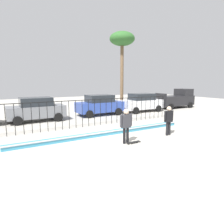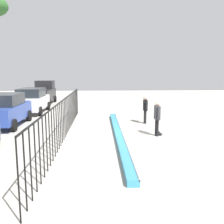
{
  "view_description": "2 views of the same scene",
  "coord_description": "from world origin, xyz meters",
  "px_view_note": "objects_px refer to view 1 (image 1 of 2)",
  "views": [
    {
      "loc": [
        -5.45,
        -9.09,
        3.16
      ],
      "look_at": [
        0.41,
        0.99,
        1.34
      ],
      "focal_mm": 31.83,
      "sensor_mm": 36.0,
      "label": 1
    },
    {
      "loc": [
        -11.93,
        1.87,
        3.17
      ],
      "look_at": [
        0.17,
        1.27,
        1.21
      ],
      "focal_mm": 40.16,
      "sensor_mm": 36.0,
      "label": 2
    }
  ],
  "objects_px": {
    "parked_car_blue": "(100,105)",
    "pickup_truck": "(176,99)",
    "palm_tree_tall": "(122,42)",
    "parked_car_gray": "(36,109)",
    "parked_car_white": "(142,102)",
    "camera_operator": "(169,118)",
    "skateboard": "(133,142)",
    "skateboarder": "(126,123)"
  },
  "relations": [
    {
      "from": "skateboarder",
      "to": "pickup_truck",
      "type": "distance_m",
      "value": 15.49
    },
    {
      "from": "skateboard",
      "to": "pickup_truck",
      "type": "xyz_separation_m",
      "value": [
        12.63,
        8.65,
        0.98
      ]
    },
    {
      "from": "skateboarder",
      "to": "skateboard",
      "type": "relative_size",
      "value": 2.22
    },
    {
      "from": "parked_car_white",
      "to": "parked_car_blue",
      "type": "bearing_deg",
      "value": -179.62
    },
    {
      "from": "parked_car_gray",
      "to": "camera_operator",
      "type": "bearing_deg",
      "value": -53.67
    },
    {
      "from": "parked_car_gray",
      "to": "parked_car_blue",
      "type": "bearing_deg",
      "value": 1.4
    },
    {
      "from": "skateboard",
      "to": "pickup_truck",
      "type": "height_order",
      "value": "pickup_truck"
    },
    {
      "from": "parked_car_blue",
      "to": "parked_car_white",
      "type": "relative_size",
      "value": 1.0
    },
    {
      "from": "parked_car_white",
      "to": "pickup_truck",
      "type": "bearing_deg",
      "value": 7.87
    },
    {
      "from": "pickup_truck",
      "to": "parked_car_gray",
      "type": "bearing_deg",
      "value": -177.61
    },
    {
      "from": "parked_car_gray",
      "to": "palm_tree_tall",
      "type": "height_order",
      "value": "palm_tree_tall"
    },
    {
      "from": "skateboard",
      "to": "camera_operator",
      "type": "distance_m",
      "value": 2.86
    },
    {
      "from": "parked_car_blue",
      "to": "palm_tree_tall",
      "type": "relative_size",
      "value": 0.51
    },
    {
      "from": "parked_car_white",
      "to": "palm_tree_tall",
      "type": "relative_size",
      "value": 0.51
    },
    {
      "from": "parked_car_white",
      "to": "pickup_truck",
      "type": "distance_m",
      "value": 5.56
    },
    {
      "from": "camera_operator",
      "to": "palm_tree_tall",
      "type": "distance_m",
      "value": 12.7
    },
    {
      "from": "parked_car_gray",
      "to": "pickup_truck",
      "type": "bearing_deg",
      "value": 1.08
    },
    {
      "from": "skateboard",
      "to": "palm_tree_tall",
      "type": "distance_m",
      "value": 14.32
    },
    {
      "from": "camera_operator",
      "to": "parked_car_white",
      "type": "distance_m",
      "value": 9.16
    },
    {
      "from": "parked_car_blue",
      "to": "pickup_truck",
      "type": "xyz_separation_m",
      "value": [
        10.28,
        0.1,
        0.06
      ]
    },
    {
      "from": "camera_operator",
      "to": "parked_car_gray",
      "type": "relative_size",
      "value": 0.4
    },
    {
      "from": "palm_tree_tall",
      "to": "parked_car_white",
      "type": "bearing_deg",
      "value": -69.37
    },
    {
      "from": "skateboarder",
      "to": "parked_car_blue",
      "type": "xyz_separation_m",
      "value": [
        2.7,
        8.36,
        -0.09
      ]
    },
    {
      "from": "parked_car_white",
      "to": "palm_tree_tall",
      "type": "xyz_separation_m",
      "value": [
        -0.91,
        2.42,
        6.36
      ]
    },
    {
      "from": "camera_operator",
      "to": "skateboarder",
      "type": "bearing_deg",
      "value": 46.26
    },
    {
      "from": "skateboarder",
      "to": "parked_car_white",
      "type": "bearing_deg",
      "value": 24.15
    },
    {
      "from": "camera_operator",
      "to": "pickup_truck",
      "type": "height_order",
      "value": "pickup_truck"
    },
    {
      "from": "camera_operator",
      "to": "palm_tree_tall",
      "type": "xyz_separation_m",
      "value": [
        3.5,
        10.45,
        6.3
      ]
    },
    {
      "from": "camera_operator",
      "to": "parked_car_gray",
      "type": "bearing_deg",
      "value": -8.47
    },
    {
      "from": "parked_car_blue",
      "to": "palm_tree_tall",
      "type": "bearing_deg",
      "value": 27.04
    },
    {
      "from": "parked_car_blue",
      "to": "pickup_truck",
      "type": "bearing_deg",
      "value": -1.51
    },
    {
      "from": "camera_operator",
      "to": "parked_car_blue",
      "type": "height_order",
      "value": "parked_car_blue"
    },
    {
      "from": "parked_car_gray",
      "to": "parked_car_white",
      "type": "relative_size",
      "value": 1.0
    },
    {
      "from": "skateboard",
      "to": "parked_car_gray",
      "type": "relative_size",
      "value": 0.19
    },
    {
      "from": "parked_car_gray",
      "to": "parked_car_white",
      "type": "height_order",
      "value": "same"
    },
    {
      "from": "skateboard",
      "to": "parked_car_white",
      "type": "height_order",
      "value": "parked_car_white"
    },
    {
      "from": "skateboarder",
      "to": "camera_operator",
      "type": "xyz_separation_m",
      "value": [
        3.03,
        0.04,
        -0.04
      ]
    },
    {
      "from": "parked_car_blue",
      "to": "parked_car_gray",
      "type": "bearing_deg",
      "value": 178.98
    },
    {
      "from": "camera_operator",
      "to": "pickup_truck",
      "type": "relative_size",
      "value": 0.37
    },
    {
      "from": "camera_operator",
      "to": "skateboard",
      "type": "bearing_deg",
      "value": 50.43
    },
    {
      "from": "skateboarder",
      "to": "parked_car_blue",
      "type": "height_order",
      "value": "parked_car_blue"
    },
    {
      "from": "skateboard",
      "to": "parked_car_gray",
      "type": "xyz_separation_m",
      "value": [
        -3.29,
        8.45,
        0.91
      ]
    }
  ]
}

